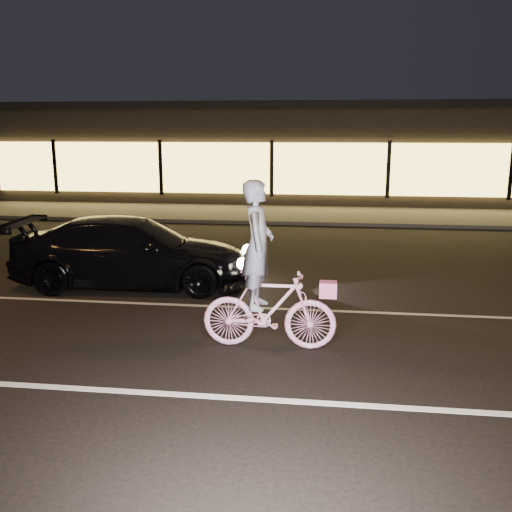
# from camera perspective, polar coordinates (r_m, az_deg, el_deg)

# --- Properties ---
(ground) EXTENTS (90.00, 90.00, 0.00)m
(ground) POSITION_cam_1_polar(r_m,az_deg,el_deg) (8.61, -8.63, -8.95)
(ground) COLOR black
(ground) RESTS_ON ground
(lane_stripe_near) EXTENTS (60.00, 0.12, 0.01)m
(lane_stripe_near) POSITION_cam_1_polar(r_m,az_deg,el_deg) (7.30, -11.91, -13.16)
(lane_stripe_near) COLOR silver
(lane_stripe_near) RESTS_ON ground
(lane_stripe_far) EXTENTS (60.00, 0.10, 0.01)m
(lane_stripe_far) POSITION_cam_1_polar(r_m,az_deg,el_deg) (10.43, -5.63, -4.96)
(lane_stripe_far) COLOR gray
(lane_stripe_far) RESTS_ON ground
(sidewalk) EXTENTS (30.00, 4.00, 0.12)m
(sidewalk) POSITION_cam_1_polar(r_m,az_deg,el_deg) (21.04, 1.05, 4.21)
(sidewalk) COLOR #383533
(sidewalk) RESTS_ON ground
(storefront) EXTENTS (25.40, 8.42, 4.20)m
(storefront) POSITION_cam_1_polar(r_m,az_deg,el_deg) (26.77, 2.50, 10.50)
(storefront) COLOR black
(storefront) RESTS_ON ground
(cyclist) EXTENTS (1.95, 0.67, 2.46)m
(cyclist) POSITION_cam_1_polar(r_m,az_deg,el_deg) (8.21, 1.03, -3.43)
(cyclist) COLOR #FF46A6
(cyclist) RESTS_ON ground
(sedan) EXTENTS (4.92, 2.28, 1.39)m
(sedan) POSITION_cam_1_polar(r_m,az_deg,el_deg) (11.83, -12.22, 0.39)
(sedan) COLOR black
(sedan) RESTS_ON ground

